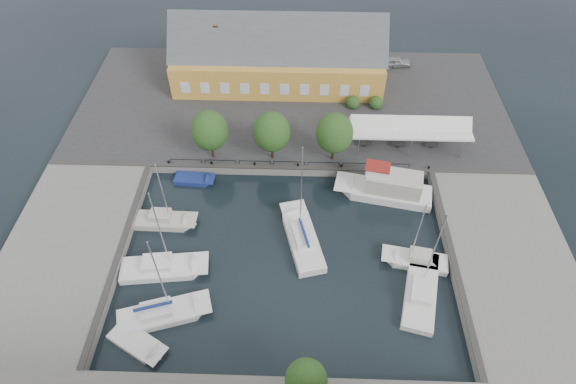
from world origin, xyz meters
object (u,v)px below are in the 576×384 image
at_px(center_sailboat, 302,239).
at_px(west_boat_b, 165,222).
at_px(warehouse, 274,57).
at_px(west_boat_d, 162,315).
at_px(car_silver, 397,62).
at_px(car_red, 265,131).
at_px(launch_nw, 194,180).
at_px(trawler, 387,189).
at_px(west_boat_c, 163,269).
at_px(launch_sw, 137,343).
at_px(east_boat_b, 416,261).
at_px(tent_canopy, 410,129).
at_px(east_boat_c, 420,293).

distance_m(center_sailboat, west_boat_b, 14.71).
bearing_deg(warehouse, west_boat_d, -102.74).
distance_m(warehouse, car_silver, 18.20).
bearing_deg(warehouse, center_sailboat, -81.37).
relative_size(car_red, launch_nw, 0.76).
bearing_deg(trawler, west_boat_c, -154.90).
bearing_deg(west_boat_b, warehouse, 68.23).
bearing_deg(launch_nw, west_boat_d, -89.90).
distance_m(west_boat_d, launch_sw, 3.18).
bearing_deg(car_red, west_boat_d, -114.85).
height_order(trawler, west_boat_c, west_boat_c).
xyz_separation_m(car_red, west_boat_b, (-9.82, -13.55, -1.34)).
height_order(warehouse, trawler, warehouse).
distance_m(trawler, east_boat_b, 9.27).
bearing_deg(west_boat_c, tent_canopy, 34.72).
relative_size(launch_sw, launch_nw, 1.19).
bearing_deg(east_boat_c, launch_nw, 148.76).
bearing_deg(warehouse, tent_canopy, -39.86).
bearing_deg(launch_sw, car_red, 70.83).
relative_size(warehouse, trawler, 2.57).
height_order(car_red, launch_sw, car_red).
relative_size(car_red, west_boat_d, 0.32).
distance_m(car_silver, east_boat_b, 34.12).
bearing_deg(center_sailboat, launch_sw, -140.79).
relative_size(car_silver, east_boat_c, 0.36).
bearing_deg(west_boat_b, west_boat_c, -80.22).
bearing_deg(east_boat_c, west_boat_b, 162.85).
relative_size(car_silver, launch_nw, 0.83).
height_order(west_boat_d, launch_nw, west_boat_d).
height_order(east_boat_c, west_boat_d, west_boat_d).
relative_size(west_boat_b, launch_nw, 1.91).
bearing_deg(west_boat_c, warehouse, 73.68).
bearing_deg(west_boat_c, launch_nw, 85.45).
distance_m(car_red, launch_sw, 28.76).
distance_m(center_sailboat, west_boat_c, 14.11).
distance_m(warehouse, trawler, 25.31).
bearing_deg(launch_nw, tent_canopy, 12.68).
height_order(warehouse, tent_canopy, warehouse).
xyz_separation_m(west_boat_c, launch_sw, (-0.63, -7.65, -0.17)).
bearing_deg(west_boat_d, west_boat_b, 100.61).
bearing_deg(west_boat_c, car_red, 65.68).
bearing_deg(center_sailboat, west_boat_c, -163.84).
height_order(car_silver, launch_nw, car_silver).
relative_size(car_silver, west_boat_d, 0.35).
distance_m(warehouse, east_boat_c, 37.35).
distance_m(car_red, center_sailboat, 16.31).
xyz_separation_m(car_silver, west_boat_d, (-25.88, -40.61, -1.41)).
height_order(car_red, trawler, trawler).
bearing_deg(east_boat_b, east_boat_c, -92.30).
distance_m(center_sailboat, launch_sw, 18.31).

